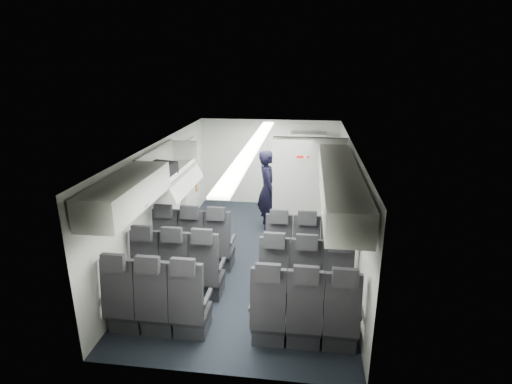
% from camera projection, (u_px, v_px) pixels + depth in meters
% --- Properties ---
extents(cabin_shell, '(3.41, 6.01, 2.16)m').
position_uv_depth(cabin_shell, '(253.00, 200.00, 7.16)').
color(cabin_shell, black).
rests_on(cabin_shell, ground).
extents(seat_row_front, '(3.33, 0.56, 1.24)m').
position_uv_depth(seat_row_front, '(249.00, 250.00, 6.88)').
color(seat_row_front, black).
rests_on(seat_row_front, cabin_shell).
extents(seat_row_mid, '(3.33, 0.56, 1.24)m').
position_uv_depth(seat_row_mid, '(240.00, 276.00, 6.03)').
color(seat_row_mid, black).
rests_on(seat_row_mid, cabin_shell).
extents(seat_row_rear, '(3.33, 0.56, 1.24)m').
position_uv_depth(seat_row_rear, '(229.00, 312.00, 5.19)').
color(seat_row_rear, black).
rests_on(seat_row_rear, cabin_shell).
extents(overhead_bin_left_rear, '(0.53, 1.80, 0.40)m').
position_uv_depth(overhead_bin_left_rear, '(126.00, 193.00, 5.21)').
color(overhead_bin_left_rear, silver).
rests_on(overhead_bin_left_rear, cabin_shell).
extents(overhead_bin_left_front_open, '(0.64, 1.70, 0.72)m').
position_uv_depth(overhead_bin_left_front_open, '(169.00, 168.00, 6.91)').
color(overhead_bin_left_front_open, '#9E9E93').
rests_on(overhead_bin_left_front_open, cabin_shell).
extents(overhead_bin_right_rear, '(0.53, 1.80, 0.40)m').
position_uv_depth(overhead_bin_right_rear, '(344.00, 202.00, 4.87)').
color(overhead_bin_right_rear, silver).
rests_on(overhead_bin_right_rear, cabin_shell).
extents(overhead_bin_right_front, '(0.53, 1.70, 0.40)m').
position_uv_depth(overhead_bin_right_front, '(336.00, 167.00, 6.52)').
color(overhead_bin_right_front, silver).
rests_on(overhead_bin_right_front, cabin_shell).
extents(bulkhead_partition, '(1.40, 0.15, 2.13)m').
position_uv_depth(bulkhead_partition, '(308.00, 191.00, 7.81)').
color(bulkhead_partition, silver).
rests_on(bulkhead_partition, cabin_shell).
extents(galley_unit, '(0.85, 0.52, 1.90)m').
position_uv_depth(galley_unit, '(307.00, 172.00, 9.66)').
color(galley_unit, '#939399').
rests_on(galley_unit, cabin_shell).
extents(boarding_door, '(0.12, 1.27, 1.86)m').
position_uv_depth(boarding_door, '(190.00, 181.00, 8.87)').
color(boarding_door, silver).
rests_on(boarding_door, cabin_shell).
extents(flight_attendant, '(0.56, 0.72, 1.73)m').
position_uv_depth(flight_attendant, '(267.00, 189.00, 8.62)').
color(flight_attendant, black).
rests_on(flight_attendant, ground).
extents(carry_on_bag, '(0.49, 0.39, 0.26)m').
position_uv_depth(carry_on_bag, '(163.00, 170.00, 6.62)').
color(carry_on_bag, black).
rests_on(carry_on_bag, overhead_bin_left_front_open).
extents(papers, '(0.18, 0.08, 0.13)m').
position_uv_depth(papers, '(276.00, 185.00, 8.51)').
color(papers, white).
rests_on(papers, flight_attendant).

